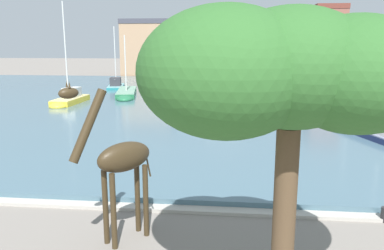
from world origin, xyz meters
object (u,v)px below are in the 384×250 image
(giraffe_statue, at_px, (120,161))
(mooring_bollard, at_px, (384,215))
(sailboat_black, at_px, (348,109))
(sailboat_orange, at_px, (345,86))
(shade_tree, at_px, (281,74))
(sailboat_green, at_px, (126,95))
(sailboat_teal, at_px, (116,86))
(sailboat_yellow, at_px, (69,100))
(sailboat_navy, at_px, (381,135))

(giraffe_statue, height_order, mooring_bollard, giraffe_statue)
(sailboat_black, xyz_separation_m, sailboat_orange, (4.53, 17.52, 0.00))
(sailboat_black, xyz_separation_m, shade_tree, (-8.55, -24.79, 4.64))
(sailboat_orange, relative_size, sailboat_green, 0.97)
(sailboat_green, bearing_deg, mooring_bollard, -59.47)
(sailboat_teal, xyz_separation_m, sailboat_orange, (28.61, 2.13, 0.02))
(mooring_bollard, bearing_deg, giraffe_statue, -165.61)
(sailboat_orange, height_order, mooring_bollard, sailboat_orange)
(sailboat_black, relative_size, sailboat_orange, 0.99)
(giraffe_statue, distance_m, sailboat_green, 30.78)
(sailboat_teal, height_order, sailboat_yellow, sailboat_yellow)
(giraffe_statue, bearing_deg, sailboat_yellow, 116.46)
(sailboat_black, height_order, mooring_bollard, sailboat_black)
(giraffe_statue, bearing_deg, sailboat_orange, 66.56)
(sailboat_teal, bearing_deg, sailboat_orange, 4.27)
(sailboat_orange, height_order, shade_tree, sailboat_orange)
(giraffe_statue, height_order, shade_tree, shade_tree)
(sailboat_orange, height_order, sailboat_green, sailboat_orange)
(sailboat_teal, relative_size, mooring_bollard, 15.72)
(shade_tree, distance_m, mooring_bollard, 8.08)
(sailboat_yellow, distance_m, sailboat_green, 6.95)
(sailboat_black, xyz_separation_m, sailboat_green, (-20.64, 7.61, -0.10))
(sailboat_black, bearing_deg, sailboat_green, 159.76)
(shade_tree, bearing_deg, sailboat_green, 110.46)
(sailboat_navy, relative_size, sailboat_green, 1.04)
(giraffe_statue, bearing_deg, mooring_bollard, 14.39)
(sailboat_teal, relative_size, sailboat_black, 0.92)
(sailboat_yellow, height_order, sailboat_green, sailboat_yellow)
(sailboat_yellow, height_order, sailboat_navy, sailboat_yellow)
(sailboat_green, bearing_deg, shade_tree, -69.54)
(sailboat_navy, bearing_deg, sailboat_orange, 78.90)
(sailboat_teal, height_order, sailboat_orange, sailboat_orange)
(sailboat_green, bearing_deg, sailboat_orange, 21.49)
(shade_tree, bearing_deg, sailboat_teal, 111.13)
(sailboat_orange, bearing_deg, sailboat_yellow, -151.62)
(sailboat_teal, height_order, shade_tree, sailboat_teal)
(sailboat_black, height_order, sailboat_orange, sailboat_orange)
(giraffe_statue, relative_size, sailboat_orange, 0.56)
(sailboat_yellow, relative_size, shade_tree, 1.45)
(sailboat_green, xyz_separation_m, shade_tree, (12.09, -32.40, 4.74))
(sailboat_black, height_order, sailboat_navy, sailboat_navy)
(sailboat_black, bearing_deg, giraffe_statue, -119.81)
(giraffe_statue, height_order, sailboat_black, sailboat_black)
(sailboat_black, bearing_deg, sailboat_orange, 75.51)
(sailboat_yellow, height_order, shade_tree, sailboat_yellow)
(sailboat_black, bearing_deg, sailboat_yellow, 175.72)
(giraffe_statue, distance_m, sailboat_black, 25.47)
(sailboat_orange, xyz_separation_m, mooring_bollard, (-8.93, -37.45, -0.31))
(giraffe_statue, bearing_deg, sailboat_black, 60.19)
(sailboat_teal, relative_size, sailboat_navy, 0.84)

